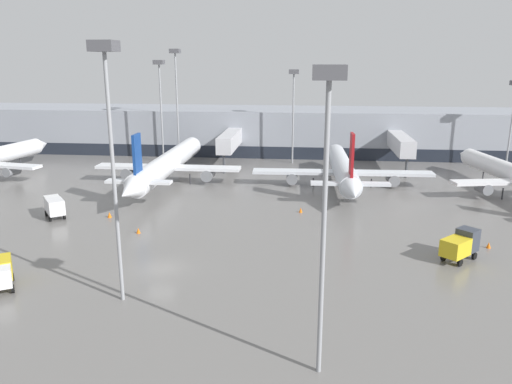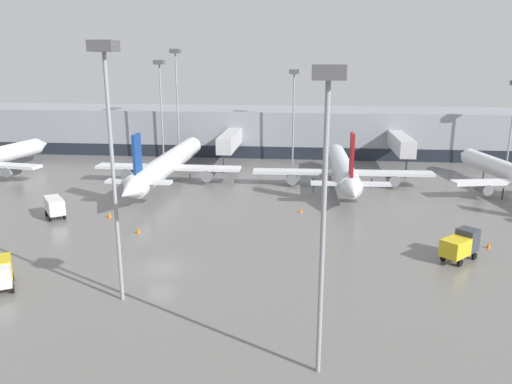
% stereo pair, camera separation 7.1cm
% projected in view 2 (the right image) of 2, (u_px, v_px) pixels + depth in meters
% --- Properties ---
extents(ground_plane, '(320.00, 320.00, 0.00)m').
position_uv_depth(ground_plane, '(160.00, 269.00, 46.60)').
color(ground_plane, slate).
extents(terminal_building, '(160.00, 30.28, 9.00)m').
position_uv_depth(terminal_building, '(245.00, 130.00, 104.85)').
color(terminal_building, gray).
rests_on(terminal_building, ground_plane).
extents(parked_jet_2, '(22.92, 39.73, 9.70)m').
position_uv_depth(parked_jet_2, '(168.00, 164.00, 78.39)').
color(parked_jet_2, silver).
rests_on(parked_jet_2, ground_plane).
extents(parked_jet_3, '(27.48, 33.15, 9.75)m').
position_uv_depth(parked_jet_3, '(343.00, 169.00, 76.09)').
color(parked_jet_3, silver).
rests_on(parked_jet_3, ground_plane).
extents(service_truck_0, '(4.34, 4.34, 2.92)m').
position_uv_depth(service_truck_0, '(461.00, 244.00, 48.22)').
color(service_truck_0, gold).
rests_on(service_truck_0, ground_plane).
extents(service_truck_2, '(3.62, 4.42, 2.40)m').
position_uv_depth(service_truck_2, '(1.00, 272.00, 42.34)').
color(service_truck_2, gold).
rests_on(service_truck_2, ground_plane).
extents(service_truck_3, '(3.88, 4.29, 2.49)m').
position_uv_depth(service_truck_3, '(54.00, 206.00, 61.16)').
color(service_truck_3, silver).
rests_on(service_truck_3, ground_plane).
extents(traffic_cone_0, '(0.48, 0.48, 0.61)m').
position_uv_depth(traffic_cone_0, '(138.00, 230.00, 56.04)').
color(traffic_cone_0, orange).
rests_on(traffic_cone_0, ground_plane).
extents(traffic_cone_1, '(0.47, 0.47, 0.62)m').
position_uv_depth(traffic_cone_1, '(489.00, 245.00, 51.59)').
color(traffic_cone_1, orange).
rests_on(traffic_cone_1, ground_plane).
extents(traffic_cone_2, '(0.45, 0.45, 0.66)m').
position_uv_depth(traffic_cone_2, '(301.00, 210.00, 63.56)').
color(traffic_cone_2, orange).
rests_on(traffic_cone_2, ground_plane).
extents(traffic_cone_3, '(0.51, 0.51, 0.71)m').
position_uv_depth(traffic_cone_3, '(109.00, 215.00, 61.56)').
color(traffic_cone_3, orange).
rests_on(traffic_cone_3, ground_plane).
extents(apron_light_mast_2, '(1.80, 1.80, 18.79)m').
position_uv_depth(apron_light_mast_2, '(160.00, 83.00, 91.30)').
color(apron_light_mast_2, gray).
rests_on(apron_light_mast_2, ground_plane).
extents(apron_light_mast_3, '(1.80, 1.80, 18.68)m').
position_uv_depth(apron_light_mast_3, '(326.00, 139.00, 27.51)').
color(apron_light_mast_3, gray).
rests_on(apron_light_mast_3, ground_plane).
extents(apron_light_mast_4, '(1.80, 1.80, 20.76)m').
position_uv_depth(apron_light_mast_4, '(176.00, 75.00, 92.41)').
color(apron_light_mast_4, gray).
rests_on(apron_light_mast_4, ground_plane).
extents(apron_light_mast_5, '(1.80, 1.80, 20.26)m').
position_uv_depth(apron_light_mast_5, '(108.00, 104.00, 36.56)').
color(apron_light_mast_5, gray).
rests_on(apron_light_mast_5, ground_plane).
extents(apron_light_mast_6, '(1.80, 1.80, 17.15)m').
position_uv_depth(apron_light_mast_6, '(294.00, 89.00, 90.47)').
color(apron_light_mast_6, gray).
rests_on(apron_light_mast_6, ground_plane).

